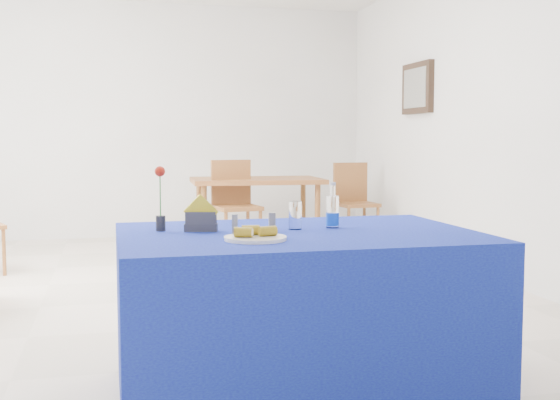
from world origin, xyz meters
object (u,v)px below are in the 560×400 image
at_px(plate, 255,238).
at_px(water_bottle, 332,213).
at_px(oak_table, 256,185).
at_px(chair_bg_left, 234,199).
at_px(chair_bg_right, 354,197).
at_px(blue_table, 298,314).

bearing_deg(plate, water_bottle, 35.99).
xyz_separation_m(plate, oak_table, (0.97, 4.63, -0.09)).
distance_m(plate, chair_bg_left, 4.38).
bearing_deg(water_bottle, chair_bg_right, 68.98).
bearing_deg(chair_bg_right, blue_table, -117.34).
xyz_separation_m(oak_table, chair_bg_right, (1.12, -0.02, -0.15)).
relative_size(plate, water_bottle, 1.21).
height_order(blue_table, chair_bg_left, chair_bg_left).
bearing_deg(chair_bg_left, water_bottle, -102.46).
xyz_separation_m(water_bottle, chair_bg_right, (1.65, 4.29, -0.30)).
xyz_separation_m(plate, blue_table, (0.24, 0.21, -0.39)).
bearing_deg(oak_table, plate, -101.88).
distance_m(blue_table, chair_bg_right, 4.78).
height_order(plate, water_bottle, water_bottle).
bearing_deg(plate, chair_bg_left, 81.13).
relative_size(plate, blue_table, 0.16).
height_order(oak_table, chair_bg_left, chair_bg_left).
bearing_deg(oak_table, blue_table, -99.40).
relative_size(plate, oak_table, 0.18).
xyz_separation_m(blue_table, chair_bg_left, (0.43, 4.12, 0.18)).
distance_m(oak_table, chair_bg_right, 1.13).
relative_size(water_bottle, chair_bg_right, 0.24).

